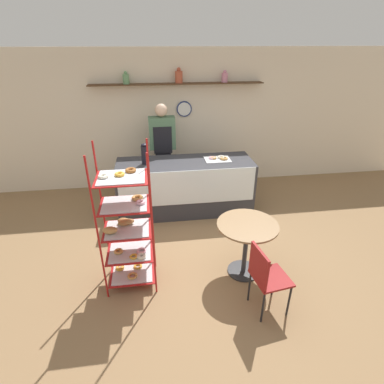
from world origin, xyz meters
name	(u,v)px	position (x,y,z in m)	size (l,w,h in m)	color
ground_plane	(196,255)	(0.00, 0.00, 0.00)	(14.00, 14.00, 0.00)	olive
back_wall	(178,120)	(0.00, 2.58, 1.36)	(10.00, 0.30, 2.70)	beige
display_counter	(185,186)	(0.00, 1.34, 0.47)	(2.34, 0.80, 0.94)	#333338
pastry_rack	(127,228)	(-0.90, -0.39, 0.81)	(0.61, 0.50, 1.82)	#A51919
person_worker	(163,148)	(-0.34, 2.01, 0.99)	(0.48, 0.23, 1.80)	#282833
cafe_table	(247,236)	(0.58, -0.42, 0.57)	(0.77, 0.77, 0.76)	#262628
cafe_chair	(265,274)	(0.59, -1.06, 0.53)	(0.43, 0.43, 0.86)	black
coffee_carafe	(145,154)	(-0.67, 1.35, 1.11)	(0.12, 0.12, 0.35)	black
donut_tray_counter	(218,159)	(0.59, 1.38, 0.96)	(0.44, 0.34, 0.05)	silver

